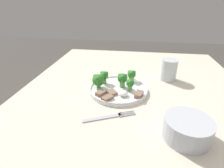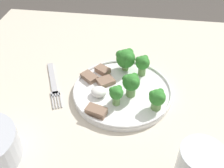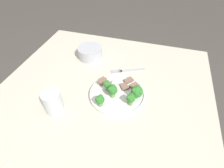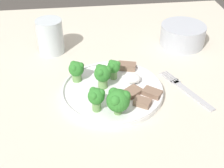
{
  "view_description": "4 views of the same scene",
  "coord_description": "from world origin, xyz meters",
  "views": [
    {
      "loc": [
        0.72,
        0.0,
        1.09
      ],
      "look_at": [
        0.05,
        -0.1,
        0.75
      ],
      "focal_mm": 28.0,
      "sensor_mm": 36.0,
      "label": 1
    },
    {
      "loc": [
        0.02,
        0.42,
        1.18
      ],
      "look_at": [
        0.09,
        -0.07,
        0.75
      ],
      "focal_mm": 42.0,
      "sensor_mm": 36.0,
      "label": 2
    },
    {
      "loc": [
        -0.46,
        -0.2,
        1.31
      ],
      "look_at": [
        0.07,
        -0.04,
        0.77
      ],
      "focal_mm": 28.0,
      "sensor_mm": 36.0,
      "label": 3
    },
    {
      "loc": [
        -0.02,
        -0.67,
        1.19
      ],
      "look_at": [
        0.06,
        -0.08,
        0.76
      ],
      "focal_mm": 50.0,
      "sensor_mm": 36.0,
      "label": 4
    }
  ],
  "objects": [
    {
      "name": "broccoli_floret_center_back",
      "position": [
        -0.02,
        -0.02,
        0.77
      ],
      "size": [
        0.04,
        0.04,
        0.05
      ],
      "color": "#709E56",
      "rests_on": "dinner_plate"
    },
    {
      "name": "broccoli_floret_near_rim_left",
      "position": [
        0.04,
        -0.05,
        0.77
      ],
      "size": [
        0.04,
        0.04,
        0.06
      ],
      "color": "#709E56",
      "rests_on": "dinner_plate"
    },
    {
      "name": "meat_slice_edge_slice",
      "position": [
        0.15,
        -0.1,
        0.74
      ],
      "size": [
        0.05,
        0.05,
        0.01
      ],
      "color": "#846651",
      "rests_on": "dinner_plate"
    },
    {
      "name": "meat_slice_front_slice",
      "position": [
        0.11,
        -0.09,
        0.74
      ],
      "size": [
        0.05,
        0.05,
        0.01
      ],
      "color": "#846651",
      "rests_on": "dinner_plate"
    },
    {
      "name": "cream_bowl",
      "position": [
        0.31,
        0.16,
        0.75
      ],
      "size": [
        0.14,
        0.14,
        0.06
      ],
      "color": "#B7BCC6",
      "rests_on": "table"
    },
    {
      "name": "sauce_dollop",
      "position": [
        0.12,
        -0.04,
        0.74
      ],
      "size": [
        0.04,
        0.04,
        0.02
      ],
      "color": "white",
      "rests_on": "dinner_plate"
    },
    {
      "name": "broccoli_floret_front_left",
      "position": [
        0.02,
        -0.14,
        0.77
      ],
      "size": [
        0.04,
        0.04,
        0.06
      ],
      "color": "#709E56",
      "rests_on": "dinner_plate"
    },
    {
      "name": "drinking_glass",
      "position": [
        -0.09,
        0.16,
        0.77
      ],
      "size": [
        0.08,
        0.08,
        0.1
      ],
      "color": "silver",
      "rests_on": "table"
    },
    {
      "name": "broccoli_floret_center_left",
      "position": [
        0.07,
        -0.02,
        0.77
      ],
      "size": [
        0.03,
        0.03,
        0.05
      ],
      "color": "#709E56",
      "rests_on": "dinner_plate"
    },
    {
      "name": "fork",
      "position": [
        0.25,
        -0.08,
        0.72
      ],
      "size": [
        0.09,
        0.18,
        0.0
      ],
      "color": "#B2B2B7",
      "rests_on": "table"
    },
    {
      "name": "broccoli_floret_back_left",
      "position": [
        0.06,
        -0.16,
        0.77
      ],
      "size": [
        0.05,
        0.05,
        0.06
      ],
      "color": "#709E56",
      "rests_on": "dinner_plate"
    },
    {
      "name": "meat_slice_rear_slice",
      "position": [
        0.11,
        0.02,
        0.74
      ],
      "size": [
        0.05,
        0.04,
        0.02
      ],
      "color": "#846651",
      "rests_on": "dinner_plate"
    },
    {
      "name": "table",
      "position": [
        0.0,
        0.0,
        0.62
      ],
      "size": [
        1.11,
        1.0,
        0.72
      ],
      "color": "beige",
      "rests_on": "ground_plane"
    },
    {
      "name": "meat_slice_middle_slice",
      "position": [
        0.12,
        -0.13,
        0.74
      ],
      "size": [
        0.05,
        0.04,
        0.01
      ],
      "color": "#846651",
      "rests_on": "dinner_plate"
    },
    {
      "name": "dinner_plate",
      "position": [
        0.06,
        -0.07,
        0.73
      ],
      "size": [
        0.25,
        0.25,
        0.02
      ],
      "color": "white",
      "rests_on": "table"
    }
  ]
}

